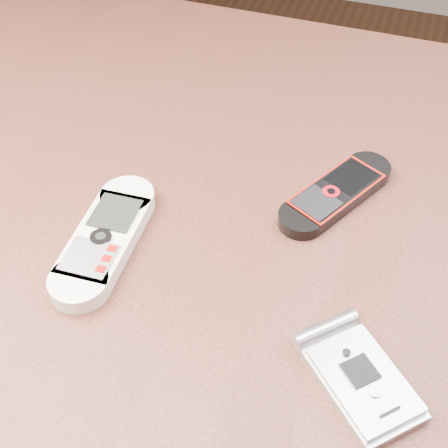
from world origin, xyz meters
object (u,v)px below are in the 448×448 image
Objects in this scene: table at (219,300)px; nokia_white at (105,239)px; nokia_black_red at (336,193)px; motorola_razr at (361,379)px.

table is 0.15m from nokia_white.
nokia_black_red reaches higher than table.
nokia_white is at bearing -150.84° from table.
motorola_razr is (0.06, -0.19, 0.00)m from nokia_black_red.
table is 0.16m from nokia_black_red.
table is at bearing 26.50° from nokia_white.
nokia_black_red is (0.09, 0.08, 0.11)m from table.
motorola_razr is (0.15, -0.11, 0.11)m from table.
table is at bearing 97.38° from motorola_razr.
motorola_razr is at bearing -37.35° from table.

